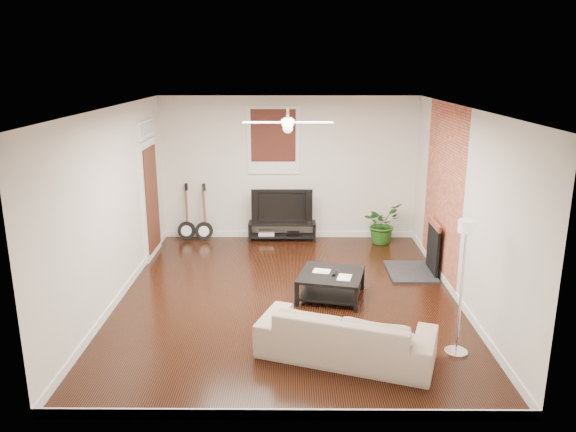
% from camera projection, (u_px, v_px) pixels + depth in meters
% --- Properties ---
extents(room, '(5.01, 6.01, 2.81)m').
position_uv_depth(room, '(288.00, 207.00, 7.98)').
color(room, black).
rests_on(room, ground).
extents(brick_accent, '(0.02, 2.20, 2.80)m').
position_uv_depth(brick_accent, '(443.00, 191.00, 8.93)').
color(brick_accent, '#AC4A37').
rests_on(brick_accent, floor).
extents(fireplace, '(0.80, 1.10, 0.92)m').
position_uv_depth(fireplace, '(421.00, 247.00, 9.18)').
color(fireplace, black).
rests_on(fireplace, floor).
extents(window_back, '(1.00, 0.06, 1.30)m').
position_uv_depth(window_back, '(273.00, 141.00, 10.70)').
color(window_back, black).
rests_on(window_back, wall_back).
extents(door_left, '(0.08, 1.00, 2.50)m').
position_uv_depth(door_left, '(150.00, 188.00, 9.86)').
color(door_left, white).
rests_on(door_left, wall_left).
extents(tv_stand, '(1.32, 0.35, 0.37)m').
position_uv_depth(tv_stand, '(282.00, 231.00, 10.98)').
color(tv_stand, black).
rests_on(tv_stand, floor).
extents(tv, '(1.18, 0.16, 0.68)m').
position_uv_depth(tv, '(282.00, 205.00, 10.86)').
color(tv, black).
rests_on(tv, tv_stand).
extents(coffee_table, '(1.09, 1.09, 0.38)m').
position_uv_depth(coffee_table, '(331.00, 286.00, 8.28)').
color(coffee_table, black).
rests_on(coffee_table, floor).
extents(sofa, '(2.21, 1.43, 0.60)m').
position_uv_depth(sofa, '(346.00, 334.00, 6.56)').
color(sofa, tan).
rests_on(sofa, floor).
extents(floor_lamp, '(0.35, 0.35, 1.68)m').
position_uv_depth(floor_lamp, '(462.00, 289.00, 6.50)').
color(floor_lamp, silver).
rests_on(floor_lamp, floor).
extents(potted_plant, '(0.93, 0.94, 0.79)m').
position_uv_depth(potted_plant, '(382.00, 223.00, 10.76)').
color(potted_plant, '#205117').
rests_on(potted_plant, floor).
extents(guitar_left, '(0.39, 0.31, 1.14)m').
position_uv_depth(guitar_left, '(186.00, 213.00, 10.86)').
color(guitar_left, black).
rests_on(guitar_left, floor).
extents(guitar_right, '(0.41, 0.34, 1.14)m').
position_uv_depth(guitar_right, '(203.00, 213.00, 10.83)').
color(guitar_right, black).
rests_on(guitar_right, floor).
extents(ceiling_fan, '(1.24, 1.24, 0.32)m').
position_uv_depth(ceiling_fan, '(288.00, 122.00, 7.66)').
color(ceiling_fan, white).
rests_on(ceiling_fan, ceiling).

